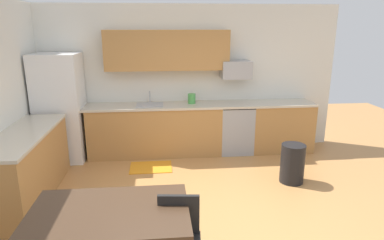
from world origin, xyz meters
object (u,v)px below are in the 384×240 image
at_px(microwave, 236,70).
at_px(dining_table, 109,217).
at_px(oven_range, 235,128).
at_px(kettle, 192,99).
at_px(chair_near_table, 178,236).
at_px(trash_bin, 292,163).
at_px(refrigerator, 60,108).

bearing_deg(microwave, dining_table, -118.94).
xyz_separation_m(oven_range, kettle, (-0.82, 0.05, 0.56)).
height_order(oven_range, kettle, kettle).
bearing_deg(microwave, kettle, -176.50).
relative_size(oven_range, chair_near_table, 1.07).
distance_m(chair_near_table, kettle, 3.49).
xyz_separation_m(microwave, trash_bin, (0.58, -1.50, -1.24)).
relative_size(dining_table, trash_bin, 2.33).
relative_size(dining_table, kettle, 7.00).
xyz_separation_m(chair_near_table, trash_bin, (1.86, 1.97, -0.20)).
xyz_separation_m(dining_table, chair_near_table, (0.60, -0.07, -0.19)).
bearing_deg(dining_table, oven_range, 60.33).
height_order(oven_range, trash_bin, oven_range).
height_order(oven_range, dining_table, oven_range).
relative_size(oven_range, microwave, 1.69).
bearing_deg(oven_range, refrigerator, -178.53).
xyz_separation_m(oven_range, trash_bin, (0.58, -1.40, -0.16)).
height_order(refrigerator, dining_table, refrigerator).
bearing_deg(oven_range, dining_table, -119.67).
relative_size(chair_near_table, kettle, 4.25).
xyz_separation_m(oven_range, chair_near_table, (-1.28, -3.37, 0.05)).
relative_size(refrigerator, microwave, 3.47).
distance_m(microwave, chair_near_table, 3.84).
bearing_deg(microwave, trash_bin, -68.94).
relative_size(refrigerator, chair_near_table, 2.20).
bearing_deg(microwave, oven_range, -90.00).
distance_m(refrigerator, kettle, 2.31).
bearing_deg(refrigerator, kettle, 3.22).
height_order(refrigerator, kettle, refrigerator).
relative_size(chair_near_table, trash_bin, 1.42).
bearing_deg(refrigerator, chair_near_table, -60.63).
distance_m(dining_table, trash_bin, 3.13).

